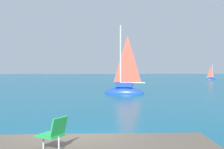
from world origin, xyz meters
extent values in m
plane|color=#0F5675|center=(0.00, 0.00, 0.00)|extent=(160.00, 160.00, 0.00)
cube|color=#4A4E41|center=(2.56, -0.09, 0.00)|extent=(1.06, 1.14, 0.70)
ellipsoid|color=#193D99|center=(2.95, 16.23, 0.00)|extent=(3.67, 1.81, 1.21)
cube|color=#193D99|center=(2.95, 16.23, 0.80)|extent=(1.66, 1.10, 0.40)
cylinder|color=#B7B7BC|center=(2.63, 16.29, 3.35)|extent=(0.13, 0.13, 5.49)
cylinder|color=#B2B2B7|center=(3.71, 16.10, 0.99)|extent=(2.18, 0.49, 0.11)
pyramid|color=#DB4C38|center=(3.23, 16.18, 3.13)|extent=(1.74, 0.38, 4.18)
ellipsoid|color=#193D99|center=(20.75, 40.45, 0.00)|extent=(1.74, 0.71, 0.58)
cube|color=#193D99|center=(20.75, 40.45, 0.39)|extent=(0.77, 0.46, 0.19)
cylinder|color=#B7B7BC|center=(20.91, 40.44, 1.62)|extent=(0.06, 0.06, 2.65)
cylinder|color=#B2B2B7|center=(20.38, 40.48, 0.48)|extent=(1.06, 0.13, 0.05)
pyramid|color=#DB4C38|center=(20.61, 40.46, 1.51)|extent=(0.85, 0.10, 2.02)
cube|color=green|center=(-0.35, -2.05, 0.88)|extent=(0.69, 0.68, 0.04)
cube|color=green|center=(-0.13, -2.18, 1.10)|extent=(0.38, 0.49, 0.45)
cylinder|color=silver|center=(-0.53, -1.94, 0.70)|extent=(0.04, 0.04, 0.35)
cylinder|color=silver|center=(-0.13, -2.18, 0.70)|extent=(0.04, 0.04, 0.35)
camera|label=1|loc=(0.81, -8.47, 2.48)|focal=44.55mm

